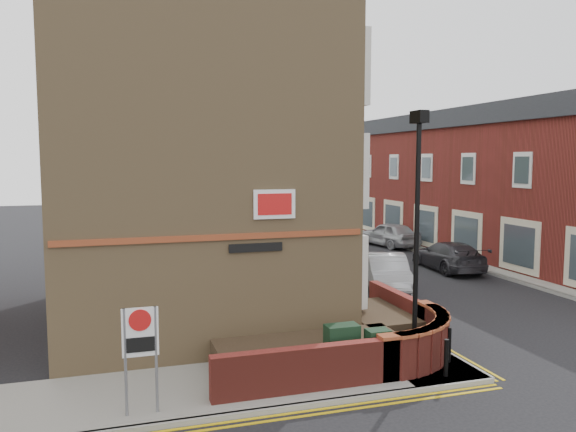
{
  "coord_description": "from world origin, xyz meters",
  "views": [
    {
      "loc": [
        -5.41,
        -10.8,
        5.25
      ],
      "look_at": [
        -0.82,
        4.0,
        3.69
      ],
      "focal_mm": 35.0,
      "sensor_mm": 36.0,
      "label": 1
    }
  ],
  "objects_px": {
    "lamppost": "(417,238)",
    "zone_sign": "(140,341)",
    "utility_cabinet_large": "(342,349)",
    "silver_car_near": "(387,273)"
  },
  "relations": [
    {
      "from": "utility_cabinet_large",
      "to": "zone_sign",
      "type": "distance_m",
      "value": 4.86
    },
    {
      "from": "lamppost",
      "to": "utility_cabinet_large",
      "type": "relative_size",
      "value": 5.25
    },
    {
      "from": "zone_sign",
      "to": "silver_car_near",
      "type": "bearing_deg",
      "value": 41.25
    },
    {
      "from": "utility_cabinet_large",
      "to": "silver_car_near",
      "type": "xyz_separation_m",
      "value": [
        5.3,
        7.97,
        -0.0
      ]
    },
    {
      "from": "lamppost",
      "to": "silver_car_near",
      "type": "xyz_separation_m",
      "value": [
        3.4,
        8.07,
        -2.63
      ]
    },
    {
      "from": "lamppost",
      "to": "zone_sign",
      "type": "bearing_deg",
      "value": -173.93
    },
    {
      "from": "utility_cabinet_large",
      "to": "zone_sign",
      "type": "bearing_deg",
      "value": -170.31
    },
    {
      "from": "utility_cabinet_large",
      "to": "zone_sign",
      "type": "relative_size",
      "value": 0.55
    },
    {
      "from": "lamppost",
      "to": "zone_sign",
      "type": "xyz_separation_m",
      "value": [
        -6.6,
        -0.7,
        -1.7
      ]
    },
    {
      "from": "lamppost",
      "to": "silver_car_near",
      "type": "distance_m",
      "value": 9.14
    }
  ]
}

